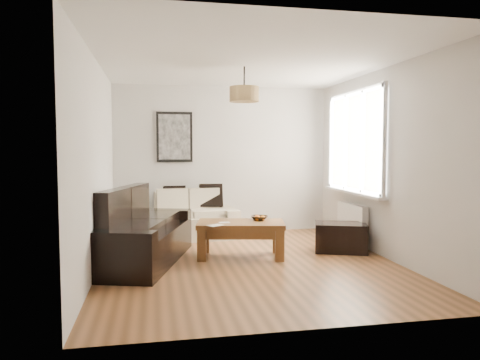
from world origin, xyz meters
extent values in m
plane|color=brown|center=(0.00, 0.00, 0.00)|extent=(4.50, 4.50, 0.00)
cube|color=white|center=(1.82, 0.80, 0.38)|extent=(0.10, 0.90, 0.52)
cylinder|color=tan|center=(0.00, 0.30, 2.23)|extent=(0.40, 0.40, 0.20)
cube|color=black|center=(1.45, 0.37, 0.21)|extent=(0.85, 0.69, 0.42)
cube|color=black|center=(-0.87, 1.97, 0.68)|extent=(0.38, 0.15, 0.37)
cube|color=black|center=(-0.25, 1.97, 0.69)|extent=(0.40, 0.13, 0.40)
imported|color=black|center=(0.25, 0.45, 0.52)|extent=(0.30, 0.30, 0.06)
sphere|color=orange|center=(0.29, 0.38, 0.53)|extent=(0.07, 0.07, 0.06)
sphere|color=orange|center=(0.29, 0.39, 0.53)|extent=(0.09, 0.09, 0.07)
sphere|color=orange|center=(0.21, 0.40, 0.53)|extent=(0.09, 0.09, 0.08)
cube|color=silver|center=(-0.42, 0.12, 0.49)|extent=(0.24, 0.22, 0.01)
camera|label=1|loc=(-1.21, -5.72, 1.50)|focal=33.74mm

